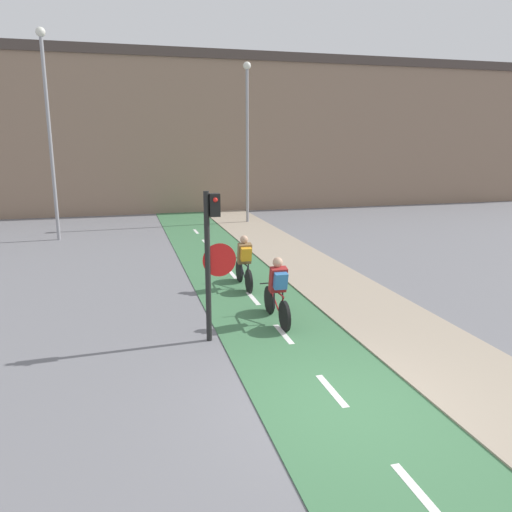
{
  "coord_description": "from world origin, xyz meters",
  "views": [
    {
      "loc": [
        -3.08,
        -6.28,
        3.94
      ],
      "look_at": [
        0.0,
        5.21,
        1.2
      ],
      "focal_mm": 35.0,
      "sensor_mm": 36.0,
      "label": 1
    }
  ],
  "objects_px": {
    "street_lamp_sidewalk": "(247,128)",
    "cyclist_near": "(278,292)",
    "street_lamp_far": "(48,117)",
    "cyclist_far": "(244,263)",
    "traffic_light_pole": "(212,250)"
  },
  "relations": [
    {
      "from": "street_lamp_far",
      "to": "street_lamp_sidewalk",
      "type": "xyz_separation_m",
      "value": [
        8.54,
        2.25,
        -0.31
      ]
    },
    {
      "from": "cyclist_near",
      "to": "cyclist_far",
      "type": "distance_m",
      "value": 2.82
    },
    {
      "from": "traffic_light_pole",
      "to": "cyclist_near",
      "type": "relative_size",
      "value": 1.68
    },
    {
      "from": "street_lamp_sidewalk",
      "to": "cyclist_far",
      "type": "xyz_separation_m",
      "value": [
        -2.83,
        -10.9,
        -3.84
      ]
    },
    {
      "from": "street_lamp_far",
      "to": "cyclist_near",
      "type": "height_order",
      "value": "street_lamp_far"
    },
    {
      "from": "cyclist_far",
      "to": "cyclist_near",
      "type": "bearing_deg",
      "value": -88.71
    },
    {
      "from": "street_lamp_sidewalk",
      "to": "street_lamp_far",
      "type": "bearing_deg",
      "value": -165.22
    },
    {
      "from": "traffic_light_pole",
      "to": "street_lamp_sidewalk",
      "type": "bearing_deg",
      "value": 73.26
    },
    {
      "from": "street_lamp_sidewalk",
      "to": "cyclist_near",
      "type": "relative_size",
      "value": 4.18
    },
    {
      "from": "traffic_light_pole",
      "to": "street_lamp_far",
      "type": "height_order",
      "value": "street_lamp_far"
    },
    {
      "from": "street_lamp_far",
      "to": "street_lamp_sidewalk",
      "type": "bearing_deg",
      "value": 14.78
    },
    {
      "from": "street_lamp_far",
      "to": "traffic_light_pole",
      "type": "bearing_deg",
      "value": -70.71
    },
    {
      "from": "street_lamp_sidewalk",
      "to": "cyclist_near",
      "type": "distance_m",
      "value": 14.52
    },
    {
      "from": "street_lamp_far",
      "to": "cyclist_far",
      "type": "bearing_deg",
      "value": -56.54
    },
    {
      "from": "cyclist_near",
      "to": "traffic_light_pole",
      "type": "bearing_deg",
      "value": -158.52
    }
  ]
}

